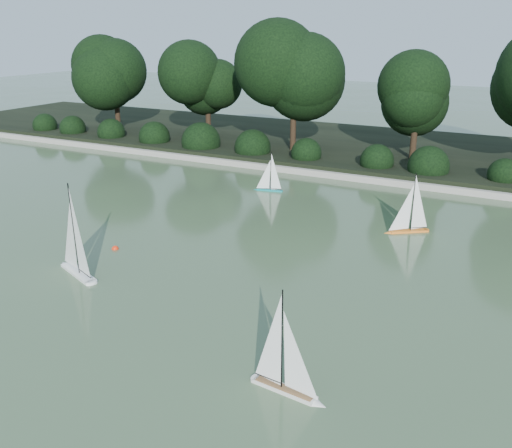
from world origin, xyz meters
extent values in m
plane|color=#374B2D|center=(0.00, 0.00, 0.00)|extent=(80.00, 80.00, 0.00)
cube|color=gray|center=(0.00, 9.00, 0.09)|extent=(40.00, 0.35, 0.18)
cube|color=black|center=(0.00, 13.00, 0.15)|extent=(40.00, 8.00, 0.30)
cylinder|color=black|center=(-11.00, 11.20, 0.76)|extent=(0.20, 0.20, 1.51)
sphere|color=black|center=(-11.00, 11.20, 2.58)|extent=(2.38, 2.38, 2.38)
cylinder|color=black|center=(-7.00, 11.80, 0.68)|extent=(0.20, 0.20, 1.37)
sphere|color=black|center=(-7.00, 11.80, 2.38)|extent=(2.24, 2.24, 2.24)
cylinder|color=black|center=(-3.00, 10.90, 0.83)|extent=(0.20, 0.20, 1.66)
sphere|color=black|center=(-3.00, 10.90, 2.85)|extent=(2.66, 2.66, 2.66)
cylinder|color=black|center=(1.00, 11.40, 0.63)|extent=(0.20, 0.20, 1.26)
sphere|color=black|center=(1.00, 11.40, 2.21)|extent=(2.10, 2.10, 2.10)
sphere|color=black|center=(-14.00, 9.90, 0.45)|extent=(1.10, 1.10, 1.10)
sphere|color=black|center=(-12.00, 9.90, 0.45)|extent=(1.10, 1.10, 1.10)
sphere|color=black|center=(-10.00, 9.90, 0.45)|extent=(1.10, 1.10, 1.10)
sphere|color=black|center=(-8.00, 9.90, 0.45)|extent=(1.10, 1.10, 1.10)
sphere|color=black|center=(-6.00, 9.90, 0.45)|extent=(1.10, 1.10, 1.10)
sphere|color=black|center=(-4.00, 9.90, 0.45)|extent=(1.10, 1.10, 1.10)
sphere|color=black|center=(-2.00, 9.90, 0.45)|extent=(1.10, 1.10, 1.10)
sphere|color=black|center=(0.00, 9.90, 0.45)|extent=(1.10, 1.10, 1.10)
sphere|color=black|center=(2.00, 9.90, 0.45)|extent=(1.10, 1.10, 1.10)
sphere|color=black|center=(4.00, 9.90, 0.45)|extent=(1.10, 1.10, 1.10)
cube|color=white|center=(-2.46, 0.07, 0.06)|extent=(1.11, 0.62, 0.11)
cone|color=white|center=(-3.06, 0.31, 0.06)|extent=(0.29, 0.29, 0.22)
cylinder|color=white|center=(-1.95, -0.14, 0.06)|extent=(0.17, 0.17, 0.11)
cylinder|color=black|center=(-2.41, 0.05, 0.97)|extent=(0.03, 0.03, 1.71)
cylinder|color=black|center=(-2.19, -0.04, 0.18)|extent=(0.48, 0.21, 0.02)
cube|color=silver|center=(2.43, -1.40, 0.04)|extent=(0.89, 0.27, 0.09)
cone|color=silver|center=(2.93, -1.46, 0.04)|extent=(0.19, 0.19, 0.18)
cylinder|color=silver|center=(1.99, -1.35, 0.04)|extent=(0.12, 0.12, 0.09)
cube|color=olive|center=(2.43, -1.40, 0.09)|extent=(0.82, 0.22, 0.01)
cylinder|color=black|center=(2.38, -1.39, 0.77)|extent=(0.02, 0.02, 1.36)
cylinder|color=black|center=(2.19, -1.37, 0.14)|extent=(0.40, 0.06, 0.01)
cube|color=orange|center=(2.40, 5.22, 0.04)|extent=(0.79, 0.65, 0.09)
cone|color=orange|center=(2.00, 4.92, 0.04)|extent=(0.24, 0.24, 0.17)
cylinder|color=orange|center=(2.74, 5.47, 0.04)|extent=(0.14, 0.14, 0.09)
cylinder|color=black|center=(2.43, 5.24, 0.75)|extent=(0.02, 0.02, 1.32)
cylinder|color=black|center=(2.59, 5.36, 0.14)|extent=(0.32, 0.25, 0.01)
cube|color=teal|center=(-1.85, 6.78, 0.03)|extent=(0.70, 0.27, 0.07)
cone|color=teal|center=(-2.24, 6.71, 0.03)|extent=(0.16, 0.16, 0.14)
cylinder|color=teal|center=(-1.52, 6.85, 0.03)|extent=(0.10, 0.10, 0.07)
cylinder|color=black|center=(-1.82, 6.79, 0.60)|extent=(0.02, 0.02, 1.06)
cylinder|color=black|center=(-1.67, 6.82, 0.11)|extent=(0.31, 0.07, 0.01)
sphere|color=#FF2E0D|center=(-2.72, 1.37, 0.00)|extent=(0.14, 0.14, 0.14)
camera|label=1|loc=(4.94, -6.96, 4.36)|focal=40.00mm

